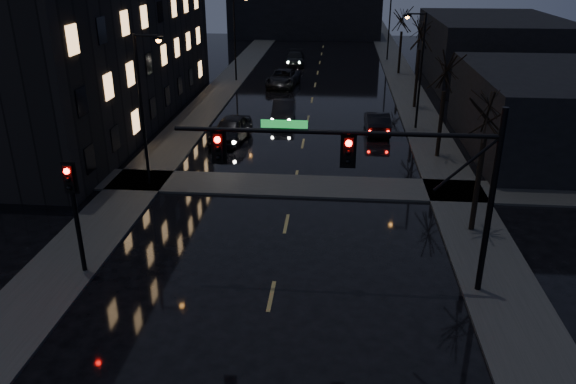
% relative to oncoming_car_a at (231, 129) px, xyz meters
% --- Properties ---
extents(sidewalk_left, '(3.00, 140.00, 0.12)m').
position_rel_oncoming_car_a_xyz_m(sidewalk_left, '(-3.68, 8.94, -0.77)').
color(sidewalk_left, '#2D2D2B').
rests_on(sidewalk_left, ground).
extents(sidewalk_right, '(3.00, 140.00, 0.12)m').
position_rel_oncoming_car_a_xyz_m(sidewalk_right, '(13.32, 8.94, -0.77)').
color(sidewalk_right, '#2D2D2B').
rests_on(sidewalk_right, ground).
extents(sidewalk_cross, '(40.00, 3.00, 0.12)m').
position_rel_oncoming_car_a_xyz_m(sidewalk_cross, '(4.82, -7.56, -0.77)').
color(sidewalk_cross, '#2D2D2B').
rests_on(sidewalk_cross, ground).
extents(apartment_block, '(12.00, 30.00, 12.00)m').
position_rel_oncoming_car_a_xyz_m(apartment_block, '(-11.68, 3.94, 5.17)').
color(apartment_block, black).
rests_on(apartment_block, ground).
extents(commercial_right_near, '(10.00, 14.00, 5.00)m').
position_rel_oncoming_car_a_xyz_m(commercial_right_near, '(20.32, -0.06, 1.67)').
color(commercial_right_near, black).
rests_on(commercial_right_near, ground).
extents(commercial_right_far, '(12.00, 18.00, 6.00)m').
position_rel_oncoming_car_a_xyz_m(commercial_right_far, '(21.82, 21.94, 2.17)').
color(commercial_right_far, black).
rests_on(commercial_right_far, ground).
extents(far_block, '(22.00, 10.00, 8.00)m').
position_rel_oncoming_car_a_xyz_m(far_block, '(1.82, 51.94, 3.17)').
color(far_block, black).
rests_on(far_block, ground).
extents(signal_mast, '(11.11, 0.41, 7.00)m').
position_rel_oncoming_car_a_xyz_m(signal_mast, '(8.67, -17.06, 4.04)').
color(signal_mast, black).
rests_on(signal_mast, ground).
extents(signal_pole_left, '(0.35, 0.41, 4.53)m').
position_rel_oncoming_car_a_xyz_m(signal_pole_left, '(-2.68, -17.06, 2.18)').
color(signal_pole_left, black).
rests_on(signal_pole_left, ground).
extents(tree_near, '(3.52, 3.52, 8.08)m').
position_rel_oncoming_car_a_xyz_m(tree_near, '(13.22, -12.06, 5.39)').
color(tree_near, black).
rests_on(tree_near, ground).
extents(tree_mid_a, '(3.30, 3.30, 7.58)m').
position_rel_oncoming_car_a_xyz_m(tree_mid_a, '(13.22, -2.06, 5.00)').
color(tree_mid_a, black).
rests_on(tree_mid_a, ground).
extents(tree_mid_b, '(3.74, 3.74, 8.59)m').
position_rel_oncoming_car_a_xyz_m(tree_mid_b, '(13.22, 9.94, 5.78)').
color(tree_mid_b, black).
rests_on(tree_mid_b, ground).
extents(tree_far, '(3.43, 3.43, 7.88)m').
position_rel_oncoming_car_a_xyz_m(tree_far, '(13.22, 23.94, 5.23)').
color(tree_far, black).
rests_on(tree_far, ground).
extents(streetlight_l_near, '(1.53, 0.28, 8.00)m').
position_rel_oncoming_car_a_xyz_m(streetlight_l_near, '(-2.76, -8.06, 3.95)').
color(streetlight_l_near, black).
rests_on(streetlight_l_near, ground).
extents(streetlight_l_far, '(1.53, 0.28, 8.00)m').
position_rel_oncoming_car_a_xyz_m(streetlight_l_far, '(-2.76, 18.94, 3.95)').
color(streetlight_l_far, black).
rests_on(streetlight_l_far, ground).
extents(streetlight_r_mid, '(1.53, 0.28, 8.00)m').
position_rel_oncoming_car_a_xyz_m(streetlight_r_mid, '(12.40, 3.94, 3.95)').
color(streetlight_r_mid, black).
rests_on(streetlight_r_mid, ground).
extents(streetlight_r_far, '(1.53, 0.28, 8.00)m').
position_rel_oncoming_car_a_xyz_m(streetlight_r_far, '(12.40, 31.94, 3.95)').
color(streetlight_r_far, black).
rests_on(streetlight_r_far, ground).
extents(oncoming_car_a, '(2.60, 5.08, 1.66)m').
position_rel_oncoming_car_a_xyz_m(oncoming_car_a, '(0.00, 0.00, 0.00)').
color(oncoming_car_a, black).
rests_on(oncoming_car_a, ground).
extents(oncoming_car_b, '(1.74, 4.61, 1.50)m').
position_rel_oncoming_car_a_xyz_m(oncoming_car_b, '(3.02, 5.35, -0.08)').
color(oncoming_car_b, black).
rests_on(oncoming_car_b, ground).
extents(oncoming_car_c, '(3.14, 5.82, 1.55)m').
position_rel_oncoming_car_a_xyz_m(oncoming_car_c, '(1.83, 17.20, -0.05)').
color(oncoming_car_c, black).
rests_on(oncoming_car_c, ground).
extents(oncoming_car_d, '(2.37, 5.24, 1.49)m').
position_rel_oncoming_car_a_xyz_m(oncoming_car_d, '(2.11, 28.15, -0.08)').
color(oncoming_car_d, black).
rests_on(oncoming_car_d, ground).
extents(lead_car, '(1.67, 4.50, 1.47)m').
position_rel_oncoming_car_a_xyz_m(lead_car, '(9.80, 2.92, -0.09)').
color(lead_car, black).
rests_on(lead_car, ground).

